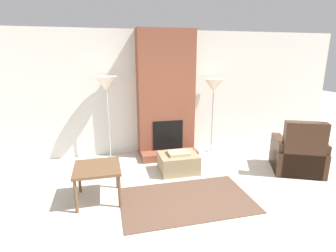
% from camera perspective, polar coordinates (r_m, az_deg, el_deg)
% --- Properties ---
extents(ground_plane, '(24.00, 24.00, 0.00)m').
position_cam_1_polar(ground_plane, '(3.58, 10.14, -20.70)').
color(ground_plane, beige).
extents(wall_back, '(8.27, 0.06, 2.60)m').
position_cam_1_polar(wall_back, '(5.74, -1.05, 7.22)').
color(wall_back, silver).
rests_on(wall_back, ground_plane).
extents(fireplace, '(1.17, 0.72, 2.60)m').
position_cam_1_polar(fireplace, '(5.51, -0.47, 6.28)').
color(fireplace, brown).
rests_on(fireplace, ground_plane).
extents(ottoman, '(0.69, 0.55, 0.39)m').
position_cam_1_polar(ottoman, '(4.87, 2.26, -7.94)').
color(ottoman, '#998460').
rests_on(ottoman, ground_plane).
extents(armchair, '(1.10, 1.09, 1.00)m').
position_cam_1_polar(armchair, '(5.38, 26.49, -5.84)').
color(armchair, '#422819').
rests_on(armchair, ground_plane).
extents(side_table, '(0.66, 0.66, 0.52)m').
position_cam_1_polar(side_table, '(4.00, -15.14, -9.41)').
color(side_table, brown).
rests_on(side_table, ground_plane).
extents(floor_lamp_left, '(0.43, 0.43, 1.70)m').
position_cam_1_polar(floor_lamp_left, '(5.24, -13.28, 8.34)').
color(floor_lamp_left, '#ADADB2').
rests_on(floor_lamp_left, ground_plane).
extents(floor_lamp_right, '(0.43, 0.43, 1.61)m').
position_cam_1_polar(floor_lamp_right, '(5.72, 9.94, 8.16)').
color(floor_lamp_right, '#ADADB2').
rests_on(floor_lamp_right, ground_plane).
extents(area_rug, '(1.93, 1.18, 0.01)m').
position_cam_1_polar(area_rug, '(4.05, 4.02, -15.76)').
color(area_rug, brown).
rests_on(area_rug, ground_plane).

